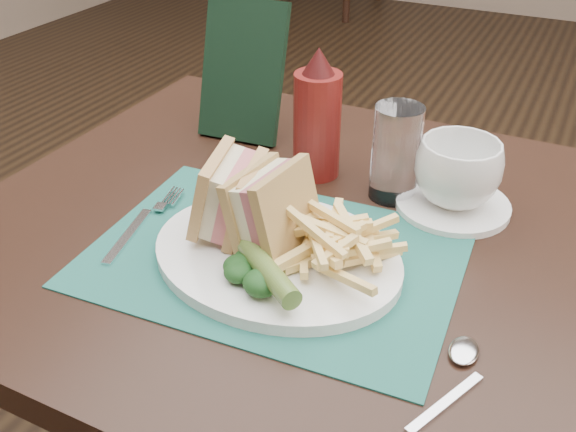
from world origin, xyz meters
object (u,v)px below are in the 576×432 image
(drinking_glass, at_px, (396,153))
(check_presenter, at_px, (243,71))
(coffee_cup, at_px, (458,173))
(ketchup_bottle, at_px, (317,114))
(placemat, at_px, (274,256))
(plate, at_px, (277,256))
(sandwich_half_a, at_px, (211,192))
(saucer, at_px, (452,205))
(table_main, at_px, (313,421))
(sandwich_half_b, at_px, (257,202))

(drinking_glass, distance_m, check_presenter, 0.29)
(coffee_cup, distance_m, ketchup_bottle, 0.21)
(placemat, distance_m, plate, 0.01)
(drinking_glass, bearing_deg, sandwich_half_a, -129.53)
(plate, distance_m, saucer, 0.26)
(table_main, relative_size, check_presenter, 4.18)
(sandwich_half_b, bearing_deg, check_presenter, 129.59)
(plate, xyz_separation_m, check_presenter, (-0.21, 0.29, 0.10))
(placemat, relative_size, saucer, 2.85)
(table_main, relative_size, sandwich_half_a, 8.98)
(sandwich_half_a, height_order, ketchup_bottle, ketchup_bottle)
(sandwich_half_a, bearing_deg, placemat, -14.96)
(table_main, height_order, check_presenter, check_presenter)
(table_main, relative_size, drinking_glass, 6.92)
(placemat, xyz_separation_m, plate, (0.01, -0.01, 0.01))
(sandwich_half_a, height_order, saucer, sandwich_half_a)
(sandwich_half_b, bearing_deg, table_main, 70.69)
(sandwich_half_b, relative_size, saucer, 0.67)
(table_main, bearing_deg, saucer, 38.67)
(placemat, distance_m, saucer, 0.26)
(sandwich_half_b, xyz_separation_m, saucer, (0.18, 0.20, -0.06))
(table_main, distance_m, check_presenter, 0.56)
(saucer, distance_m, check_presenter, 0.38)
(sandwich_half_a, relative_size, saucer, 0.67)
(saucer, xyz_separation_m, coffee_cup, (0.00, 0.00, 0.05))
(plate, relative_size, drinking_glass, 2.31)
(ketchup_bottle, xyz_separation_m, check_presenter, (-0.16, 0.07, 0.01))
(plate, xyz_separation_m, sandwich_half_a, (-0.09, 0.01, 0.06))
(plate, distance_m, sandwich_half_b, 0.07)
(plate, relative_size, sandwich_half_b, 2.96)
(sandwich_half_a, bearing_deg, plate, -19.52)
(sandwich_half_b, distance_m, check_presenter, 0.33)
(plate, bearing_deg, saucer, 58.18)
(saucer, xyz_separation_m, drinking_glass, (-0.08, -0.00, 0.06))
(drinking_glass, xyz_separation_m, ketchup_bottle, (-0.12, 0.01, 0.03))
(table_main, distance_m, ketchup_bottle, 0.49)
(plate, xyz_separation_m, drinking_glass, (0.07, 0.20, 0.06))
(coffee_cup, xyz_separation_m, ketchup_bottle, (-0.20, 0.01, 0.04))
(sandwich_half_a, bearing_deg, coffee_cup, 25.17)
(table_main, height_order, sandwich_half_a, sandwich_half_a)
(sandwich_half_b, xyz_separation_m, drinking_glass, (0.10, 0.19, -0.00))
(plate, bearing_deg, check_presenter, 129.95)
(ketchup_bottle, bearing_deg, drinking_glass, -6.06)
(table_main, bearing_deg, sandwich_half_b, -116.66)
(plate, xyz_separation_m, coffee_cup, (0.15, 0.21, 0.04))
(table_main, distance_m, drinking_glass, 0.46)
(table_main, distance_m, sandwich_half_b, 0.45)
(sandwich_half_b, height_order, coffee_cup, sandwich_half_b)
(placemat, xyz_separation_m, drinking_glass, (0.08, 0.20, 0.06))
(sandwich_half_a, relative_size, sandwich_half_b, 0.99)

